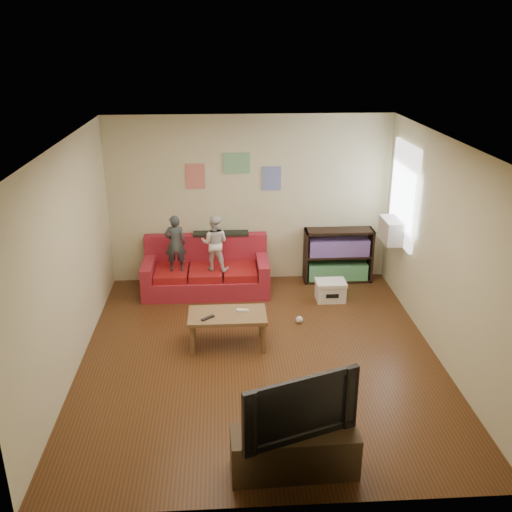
{
  "coord_description": "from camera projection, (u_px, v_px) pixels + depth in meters",
  "views": [
    {
      "loc": [
        -0.44,
        -6.3,
        3.83
      ],
      "look_at": [
        0.0,
        0.8,
        1.05
      ],
      "focal_mm": 40.0,
      "sensor_mm": 36.0,
      "label": 1
    }
  ],
  "objects": [
    {
      "name": "window",
      "position": [
        404.0,
        194.0,
        8.34
      ],
      "size": [
        0.04,
        1.08,
        1.48
      ],
      "primitive_type": "cube",
      "color": "white",
      "rests_on": "room_shell"
    },
    {
      "name": "remote",
      "position": [
        208.0,
        318.0,
        7.23
      ],
      "size": [
        0.18,
        0.16,
        0.02
      ],
      "primitive_type": "cube",
      "rotation": [
        0.0,
        0.0,
        0.69
      ],
      "color": "black",
      "rests_on": "coffee_table"
    },
    {
      "name": "artwork_left",
      "position": [
        195.0,
        176.0,
        8.9
      ],
      "size": [
        0.3,
        0.01,
        0.4
      ],
      "primitive_type": "cube",
      "color": "#D87266",
      "rests_on": "room_shell"
    },
    {
      "name": "room_shell",
      "position": [
        260.0,
        257.0,
        6.79
      ],
      "size": [
        4.52,
        5.02,
        2.72
      ],
      "color": "#522E16",
      "rests_on": "ground"
    },
    {
      "name": "ac_unit",
      "position": [
        392.0,
        230.0,
        8.54
      ],
      "size": [
        0.28,
        0.55,
        0.35
      ],
      "primitive_type": "cube",
      "color": "#B7B2A3",
      "rests_on": "window"
    },
    {
      "name": "sofa",
      "position": [
        206.0,
        273.0,
        9.05
      ],
      "size": [
        1.96,
        0.9,
        0.86
      ],
      "color": "#A62031",
      "rests_on": "ground"
    },
    {
      "name": "child_b",
      "position": [
        215.0,
        243.0,
        8.7
      ],
      "size": [
        0.49,
        0.42,
        0.87
      ],
      "primitive_type": "imported",
      "rotation": [
        0.0,
        0.0,
        2.92
      ],
      "color": "silver",
      "rests_on": "sofa"
    },
    {
      "name": "artwork_right",
      "position": [
        272.0,
        178.0,
        8.99
      ],
      "size": [
        0.3,
        0.01,
        0.38
      ],
      "primitive_type": "cube",
      "color": "#727FCC",
      "rests_on": "room_shell"
    },
    {
      "name": "coffee_table",
      "position": [
        227.0,
        318.0,
        7.39
      ],
      "size": [
        1.01,
        0.56,
        0.45
      ],
      "color": "brown",
      "rests_on": "ground"
    },
    {
      "name": "tissue",
      "position": [
        299.0,
        320.0,
        8.08
      ],
      "size": [
        0.12,
        0.12,
        0.1
      ],
      "primitive_type": "sphere",
      "rotation": [
        0.0,
        0.0,
        0.18
      ],
      "color": "silver",
      "rests_on": "ground"
    },
    {
      "name": "child_a",
      "position": [
        175.0,
        243.0,
        8.67
      ],
      "size": [
        0.34,
        0.24,
        0.89
      ],
      "primitive_type": "imported",
      "rotation": [
        0.0,
        0.0,
        3.22
      ],
      "color": "#323A3D",
      "rests_on": "sofa"
    },
    {
      "name": "bookshelf",
      "position": [
        338.0,
        258.0,
        9.36
      ],
      "size": [
        1.11,
        0.33,
        0.89
      ],
      "color": "black",
      "rests_on": "ground"
    },
    {
      "name": "file_box",
      "position": [
        330.0,
        290.0,
        8.74
      ],
      "size": [
        0.45,
        0.35,
        0.31
      ],
      "color": "white",
      "rests_on": "ground"
    },
    {
      "name": "television",
      "position": [
        296.0,
        403.0,
        5.07
      ],
      "size": [
        1.1,
        0.52,
        0.64
      ],
      "primitive_type": "imported",
      "rotation": [
        0.0,
        0.0,
        0.35
      ],
      "color": "black",
      "rests_on": "tv_stand"
    },
    {
      "name": "tv_stand",
      "position": [
        294.0,
        452.0,
        5.27
      ],
      "size": [
        1.19,
        0.43,
        0.44
      ],
      "primitive_type": "cube",
      "rotation": [
        0.0,
        0.0,
        0.03
      ],
      "color": "#422F1C",
      "rests_on": "ground"
    },
    {
      "name": "artwork_center",
      "position": [
        237.0,
        163.0,
        8.87
      ],
      "size": [
        0.42,
        0.01,
        0.32
      ],
      "primitive_type": "cube",
      "color": "#72B27F",
      "rests_on": "room_shell"
    },
    {
      "name": "game_controller",
      "position": [
        243.0,
        311.0,
        7.41
      ],
      "size": [
        0.16,
        0.07,
        0.03
      ],
      "primitive_type": "cube",
      "rotation": [
        0.0,
        0.0,
        -0.17
      ],
      "color": "white",
      "rests_on": "coffee_table"
    }
  ]
}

